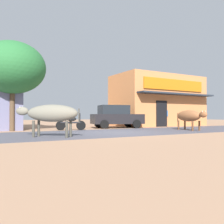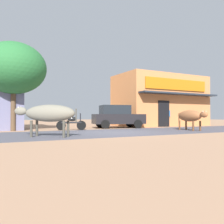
# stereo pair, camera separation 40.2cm
# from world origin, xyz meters

# --- Properties ---
(ground) EXTENTS (80.00, 80.00, 0.00)m
(ground) POSITION_xyz_m (0.00, 0.00, 0.00)
(ground) COLOR tan
(asphalt_road) EXTENTS (72.00, 5.41, 0.00)m
(asphalt_road) POSITION_xyz_m (0.00, 0.00, 0.00)
(asphalt_road) COLOR #52515C
(asphalt_road) RESTS_ON ground
(storefront_right_club) EXTENTS (8.03, 5.15, 4.44)m
(storefront_right_club) POSITION_xyz_m (7.90, 5.89, 2.23)
(storefront_right_club) COLOR #D4814A
(storefront_right_club) RESTS_ON ground
(roadside_tree) EXTENTS (3.79, 3.79, 5.19)m
(roadside_tree) POSITION_xyz_m (-4.73, 3.78, 3.67)
(roadside_tree) COLOR brown
(roadside_tree) RESTS_ON ground
(parked_hatchback_car) EXTENTS (3.93, 2.46, 1.64)m
(parked_hatchback_car) POSITION_xyz_m (2.32, 3.92, 0.84)
(parked_hatchback_car) COLOR black
(parked_hatchback_car) RESTS_ON ground
(parked_motorcycle) EXTENTS (1.75, 0.63, 1.04)m
(parked_motorcycle) POSITION_xyz_m (-1.46, 2.88, 0.46)
(parked_motorcycle) COLOR black
(parked_motorcycle) RESTS_ON ground
(cow_near_brown) EXTENTS (2.44, 2.07, 1.36)m
(cow_near_brown) POSITION_xyz_m (-3.82, -1.18, 0.98)
(cow_near_brown) COLOR slate
(cow_near_brown) RESTS_ON ground
(cow_far_dark) EXTENTS (1.01, 2.67, 1.22)m
(cow_far_dark) POSITION_xyz_m (4.81, -0.69, 0.87)
(cow_far_dark) COLOR #9F6038
(cow_far_dark) RESTS_ON ground
(pedestrian_by_shop) EXTENTS (0.48, 0.61, 1.53)m
(pedestrian_by_shop) POSITION_xyz_m (7.07, 3.97, 0.89)
(pedestrian_by_shop) COLOR #3F3F47
(pedestrian_by_shop) RESTS_ON ground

